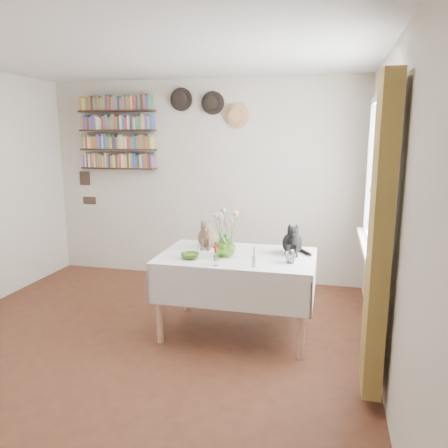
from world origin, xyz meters
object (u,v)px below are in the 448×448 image
(flower_vase, at_px, (225,246))
(bookshelf_unit, at_px, (117,133))
(dining_table, at_px, (237,274))
(black_cat, at_px, (293,237))
(tabby_cat, at_px, (207,232))

(flower_vase, relative_size, bookshelf_unit, 0.20)
(dining_table, distance_m, bookshelf_unit, 2.70)
(black_cat, xyz_separation_m, flower_vase, (-0.58, -0.25, -0.05))
(dining_table, xyz_separation_m, flower_vase, (-0.10, -0.08, 0.29))
(black_cat, height_order, flower_vase, black_cat)
(dining_table, relative_size, tabby_cat, 4.71)
(dining_table, bearing_deg, black_cat, 19.59)
(black_cat, bearing_deg, tabby_cat, 171.69)
(dining_table, relative_size, black_cat, 4.59)
(black_cat, bearing_deg, flower_vase, -162.09)
(tabby_cat, height_order, flower_vase, tabby_cat)
(flower_vase, xyz_separation_m, bookshelf_unit, (-1.78, 1.53, 0.99))
(dining_table, distance_m, tabby_cat, 0.53)
(tabby_cat, distance_m, bookshelf_unit, 2.18)
(tabby_cat, relative_size, black_cat, 0.97)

